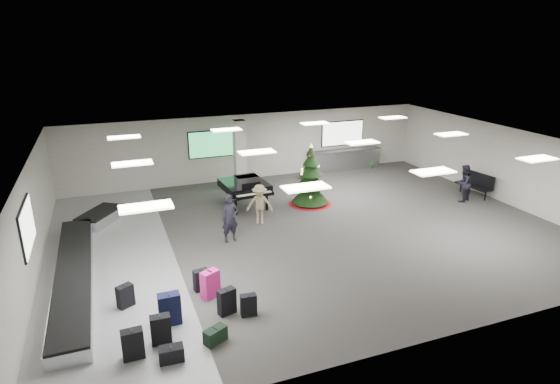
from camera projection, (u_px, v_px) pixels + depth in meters
name	position (u px, v px, depth m)	size (l,w,h in m)	color
ground	(310.00, 230.00, 17.27)	(18.00, 18.00, 0.00)	#393633
room_envelope	(294.00, 166.00, 16.98)	(18.02, 14.02, 3.21)	#ACA89E
baggage_carousel	(80.00, 261.00, 14.48)	(2.28, 9.71, 0.43)	silver
service_counter	(344.00, 160.00, 24.66)	(4.05, 0.65, 1.08)	silver
suitcase_0	(161.00, 329.00, 10.89)	(0.47, 0.27, 0.74)	black
suitcase_1	(227.00, 301.00, 12.04)	(0.51, 0.36, 0.73)	black
pink_suitcase	(210.00, 284.00, 12.79)	(0.57, 0.48, 0.81)	#D11B76
suitcase_3	(201.00, 280.00, 13.16)	(0.45, 0.30, 0.65)	black
navy_suitcase	(170.00, 309.00, 11.61)	(0.54, 0.32, 0.85)	black
suitcase_5	(133.00, 344.00, 10.38)	(0.49, 0.28, 0.74)	black
green_duffel	(215.00, 335.00, 10.98)	(0.61, 0.50, 0.39)	black
suitcase_7	(249.00, 305.00, 11.99)	(0.43, 0.25, 0.61)	black
suitcase_8	(125.00, 296.00, 12.36)	(0.49, 0.42, 0.64)	black
black_duffel	(171.00, 354.00, 10.34)	(0.56, 0.33, 0.38)	black
christmas_tree	(310.00, 183.00, 19.64)	(1.84, 1.84, 2.63)	maroon
grand_piano	(245.00, 186.00, 19.27)	(1.86, 2.31, 1.26)	black
bench	(476.00, 183.00, 20.69)	(0.77, 1.72, 1.05)	black
traveler_a	(230.00, 218.00, 16.09)	(0.62, 0.41, 1.71)	black
traveler_b	(260.00, 204.00, 17.63)	(1.00, 0.57, 1.54)	#9B8D60
traveler_bench	(463.00, 183.00, 19.95)	(0.79, 0.62, 1.63)	black
potted_plant_left	(304.00, 172.00, 23.10)	(0.43, 0.35, 0.78)	#16461C
potted_plant_right	(371.00, 160.00, 25.10)	(0.48, 0.48, 0.85)	#16461C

